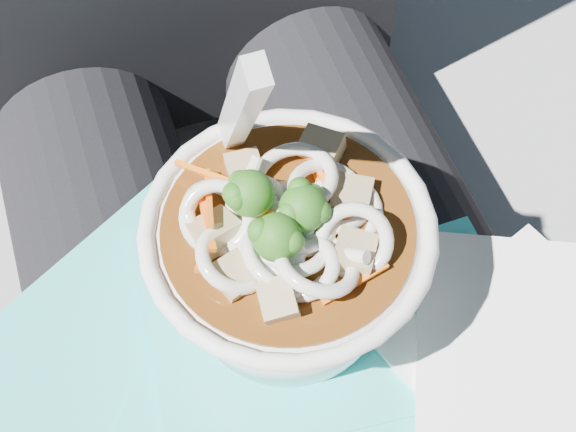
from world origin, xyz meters
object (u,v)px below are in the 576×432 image
object	(u,v)px
lap	(291,351)
stone_ledge	(244,330)
plastic_bag	(288,375)
person_body	(247,219)
udon_bowl	(287,255)

from	to	relation	value
lap	stone_ledge	bearing A→B (deg)	90.00
stone_ledge	plastic_bag	bearing A→B (deg)	-95.07
lap	person_body	xyz separation A→B (m)	(-0.00, 0.09, 0.03)
stone_ledge	person_body	size ratio (longest dim) A/B	1.01
stone_ledge	lap	size ratio (longest dim) A/B	2.08
stone_ledge	plastic_bag	size ratio (longest dim) A/B	2.85
stone_ledge	person_body	distance (m)	0.33
stone_ledge	plastic_bag	xyz separation A→B (m)	(-0.02, -0.19, 0.37)
person_body	plastic_bag	size ratio (longest dim) A/B	2.82
stone_ledge	plastic_bag	distance (m)	0.42
plastic_bag	udon_bowl	xyz separation A→B (m)	(0.01, 0.04, 0.06)
person_body	lap	bearing A→B (deg)	-90.00
person_body	udon_bowl	world-z (taller)	person_body
stone_ledge	lap	bearing A→B (deg)	-90.00
stone_ledge	person_body	bearing A→B (deg)	-90.00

